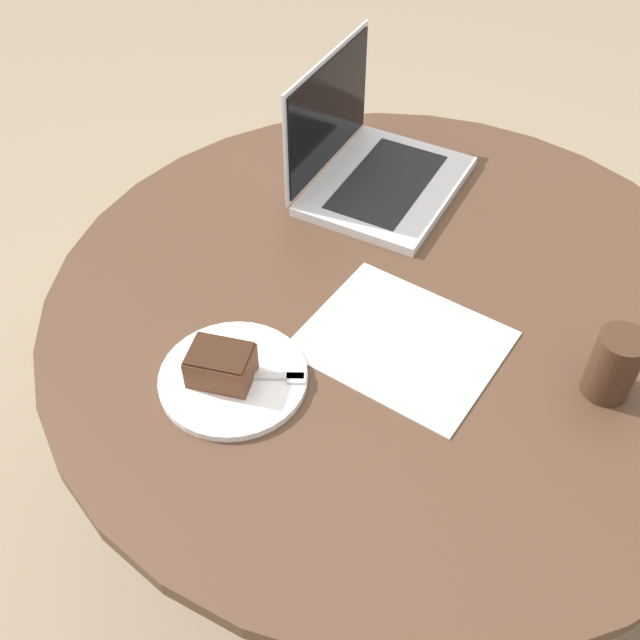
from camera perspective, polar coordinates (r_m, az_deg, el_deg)
The scene contains 8 objects.
ground_plane at distance 1.82m, azimuth 4.18°, elevation -15.03°, with size 12.00×12.00×0.00m, color gray.
dining_table at distance 1.35m, azimuth 5.44°, elevation -3.36°, with size 1.16×1.16×0.73m.
paper_document at distance 1.17m, azimuth 6.28°, elevation -1.66°, with size 0.30×0.25×0.00m.
plate at distance 1.11m, azimuth -6.63°, elevation -4.42°, with size 0.22×0.22×0.01m.
cake_slice at distance 1.09m, azimuth -7.56°, elevation -3.42°, with size 0.11×0.09×0.05m.
fork at distance 1.10m, azimuth -4.64°, elevation -4.27°, with size 0.16×0.11×0.00m.
coffee_glass at distance 1.13m, azimuth 21.46°, elevation -3.28°, with size 0.07×0.07×0.11m.
laptop at distance 1.45m, azimuth 3.96°, elevation 11.59°, with size 0.28×0.34×0.24m.
Camera 1 is at (0.38, -0.80, 1.59)m, focal length 42.00 mm.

